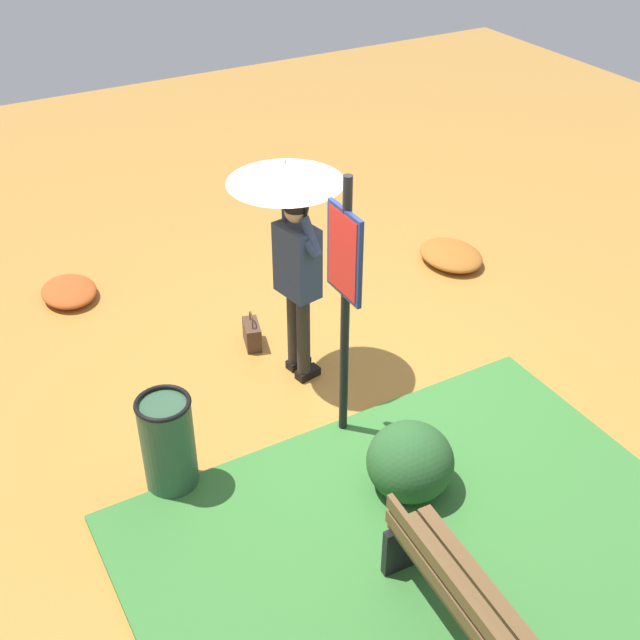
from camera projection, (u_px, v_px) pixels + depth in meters
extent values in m
plane|color=#B27A33|center=(332.00, 383.00, 7.30)|extent=(18.00, 18.00, 0.00)
cylinder|color=#2D2823|center=(303.00, 339.00, 7.13)|extent=(0.12, 0.12, 0.86)
cylinder|color=#2D2823|center=(294.00, 329.00, 7.26)|extent=(0.12, 0.12, 0.86)
cube|color=black|center=(308.00, 373.00, 7.37)|extent=(0.15, 0.24, 0.08)
cube|color=black|center=(298.00, 363.00, 7.50)|extent=(0.15, 0.24, 0.08)
cube|color=#2D3851|center=(297.00, 261.00, 6.78)|extent=(0.42, 0.30, 0.64)
sphere|color=tan|center=(296.00, 211.00, 6.52)|extent=(0.20, 0.20, 0.20)
ellipsoid|color=black|center=(296.00, 208.00, 6.50)|extent=(0.20, 0.20, 0.15)
cylinder|color=#2D3851|center=(312.00, 249.00, 6.51)|extent=(0.18, 0.13, 0.18)
cylinder|color=#2D3851|center=(311.00, 237.00, 6.50)|extent=(0.24, 0.11, 0.33)
cube|color=black|center=(304.00, 217.00, 6.47)|extent=(0.07, 0.03, 0.14)
cylinder|color=#2D3851|center=(287.00, 227.00, 6.76)|extent=(0.11, 0.10, 0.09)
cylinder|color=#2D3851|center=(287.00, 219.00, 6.69)|extent=(0.10, 0.09, 0.23)
cylinder|color=#A5A5AD|center=(286.00, 184.00, 6.51)|extent=(0.02, 0.02, 0.41)
cone|color=silver|center=(285.00, 173.00, 6.45)|extent=(0.96, 0.96, 0.16)
sphere|color=#A5A5AD|center=(285.00, 160.00, 6.39)|extent=(0.02, 0.02, 0.02)
cylinder|color=black|center=(345.00, 317.00, 6.14)|extent=(0.07, 0.07, 2.30)
cube|color=navy|center=(345.00, 254.00, 5.82)|extent=(0.44, 0.04, 0.70)
cube|color=red|center=(342.00, 254.00, 5.81)|extent=(0.38, 0.01, 0.64)
cube|color=#4C3323|center=(252.00, 334.00, 7.73)|extent=(0.33, 0.22, 0.24)
torus|color=#4C3323|center=(251.00, 320.00, 7.64)|extent=(0.18, 0.06, 0.18)
cube|color=black|center=(407.00, 548.00, 5.48)|extent=(0.08, 0.36, 0.44)
cube|color=brown|center=(485.00, 587.00, 4.93)|extent=(1.40, 0.18, 0.04)
cube|color=brown|center=(470.00, 595.00, 4.89)|extent=(1.40, 0.18, 0.04)
cube|color=brown|center=(453.00, 603.00, 4.84)|extent=(1.40, 0.18, 0.04)
cube|color=brown|center=(448.00, 596.00, 4.76)|extent=(1.40, 0.12, 0.10)
cube|color=brown|center=(450.00, 580.00, 4.68)|extent=(1.40, 0.12, 0.10)
cylinder|color=#2D5138|center=(169.00, 446.00, 6.05)|extent=(0.40, 0.40, 0.80)
torus|color=black|center=(162.00, 403.00, 5.81)|extent=(0.42, 0.42, 0.04)
ellipsoid|color=#285628|center=(410.00, 462.00, 6.06)|extent=(0.66, 0.66, 0.59)
ellipsoid|color=#1E421E|center=(405.00, 451.00, 6.30)|extent=(0.39, 0.39, 0.39)
ellipsoid|color=#A86023|center=(451.00, 255.00, 9.06)|extent=(0.79, 0.64, 0.17)
ellipsoid|color=#B74C1E|center=(69.00, 291.00, 8.45)|extent=(0.69, 0.55, 0.15)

